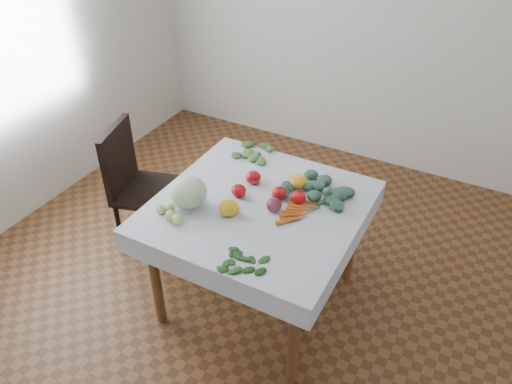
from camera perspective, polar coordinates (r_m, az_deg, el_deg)
ground at (r=3.30m, az=0.26°, el=-11.95°), size 4.00×4.00×0.00m
back_wall at (r=4.24m, az=14.01°, el=19.87°), size 4.00×0.04×2.70m
table at (r=2.85m, az=0.30°, el=-3.09°), size 1.00×1.00×0.75m
tablecloth at (r=2.79m, az=0.30°, el=-1.50°), size 1.12×1.12×0.01m
chair at (r=3.49m, az=-13.55°, el=1.35°), size 0.51×0.51×0.92m
cabbage at (r=2.75m, az=-7.76°, el=-0.04°), size 0.23×0.23×0.18m
tomato_a at (r=2.94m, az=-0.30°, el=1.69°), size 0.09×0.09×0.08m
tomato_b at (r=2.79m, az=4.84°, el=-0.60°), size 0.11×0.11×0.08m
tomato_c at (r=2.83m, az=-1.99°, el=0.15°), size 0.11×0.11×0.07m
tomato_d at (r=2.81m, az=2.67°, el=-0.13°), size 0.09×0.09×0.08m
heirloom_back at (r=2.92m, az=4.81°, el=1.22°), size 0.12×0.12×0.08m
heirloom_front at (r=2.70m, az=-3.10°, el=-1.82°), size 0.14×0.14×0.08m
onion_a at (r=2.73m, az=2.02°, el=-1.64°), size 0.08×0.08×0.06m
onion_b at (r=2.73m, az=2.06°, el=-1.42°), size 0.09×0.09×0.07m
tomatillo_cluster at (r=2.72m, az=-9.73°, el=-2.46°), size 0.17×0.10×0.05m
carrot_bunch at (r=2.73m, az=5.09°, el=-2.17°), size 0.17×0.29×0.03m
kale_bunch at (r=2.88m, az=7.38°, el=0.19°), size 0.41×0.31×0.05m
basil_bunch at (r=2.41m, az=-1.40°, el=-8.38°), size 0.23×0.20×0.01m
dill_bunch at (r=3.24m, az=0.08°, el=4.70°), size 0.25×0.24×0.03m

